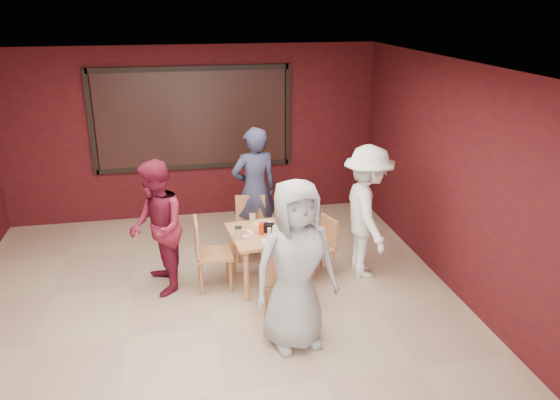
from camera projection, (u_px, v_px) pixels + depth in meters
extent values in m
plane|color=tan|center=(215.00, 327.00, 6.11)|extent=(7.00, 7.00, 0.00)
cube|color=black|center=(193.00, 119.00, 8.71)|extent=(3.00, 0.02, 1.50)
cube|color=tan|center=(267.00, 234.00, 6.83)|extent=(0.99, 0.99, 0.04)
cylinder|color=tan|center=(233.00, 251.00, 7.18)|extent=(0.07, 0.07, 0.67)
cylinder|color=tan|center=(285.00, 244.00, 7.38)|extent=(0.07, 0.07, 0.67)
cylinder|color=tan|center=(246.00, 276.00, 6.53)|extent=(0.07, 0.07, 0.67)
cylinder|color=tan|center=(303.00, 268.00, 6.73)|extent=(0.07, 0.07, 0.67)
cylinder|color=white|center=(271.00, 241.00, 6.56)|extent=(0.23, 0.23, 0.01)
cone|color=#C17F44|center=(271.00, 240.00, 6.56)|extent=(0.21, 0.21, 0.02)
cylinder|color=beige|center=(282.00, 238.00, 6.48)|extent=(0.09, 0.09, 0.14)
cylinder|color=black|center=(282.00, 232.00, 6.46)|extent=(0.09, 0.09, 0.01)
cylinder|color=white|center=(263.00, 223.00, 7.08)|extent=(0.23, 0.23, 0.01)
cone|color=#C17F44|center=(263.00, 222.00, 7.08)|extent=(0.21, 0.21, 0.02)
cylinder|color=beige|center=(253.00, 217.00, 7.12)|extent=(0.09, 0.09, 0.14)
cylinder|color=black|center=(252.00, 211.00, 7.09)|extent=(0.09, 0.09, 0.01)
cylinder|color=white|center=(244.00, 234.00, 6.77)|extent=(0.23, 0.23, 0.01)
cone|color=#C17F44|center=(244.00, 232.00, 6.77)|extent=(0.21, 0.21, 0.02)
cylinder|color=beige|center=(238.00, 233.00, 6.62)|extent=(0.09, 0.09, 0.14)
cylinder|color=black|center=(238.00, 228.00, 6.59)|extent=(0.09, 0.09, 0.01)
cylinder|color=white|center=(289.00, 230.00, 6.87)|extent=(0.23, 0.23, 0.01)
cone|color=#C17F44|center=(289.00, 229.00, 6.87)|extent=(0.21, 0.21, 0.02)
cylinder|color=beige|center=(294.00, 221.00, 6.98)|extent=(0.09, 0.09, 0.14)
cylinder|color=black|center=(294.00, 216.00, 6.96)|extent=(0.09, 0.09, 0.01)
cylinder|color=silver|center=(273.00, 229.00, 6.80)|extent=(0.06, 0.06, 0.10)
cylinder|color=silver|center=(269.00, 231.00, 6.74)|extent=(0.05, 0.05, 0.08)
cylinder|color=red|center=(261.00, 229.00, 6.74)|extent=(0.07, 0.07, 0.15)
cube|color=black|center=(269.00, 228.00, 6.80)|extent=(0.15, 0.11, 0.12)
cube|color=#B77247|center=(279.00, 280.00, 6.24)|extent=(0.45, 0.45, 0.04)
cylinder|color=#B77247|center=(291.00, 289.00, 6.50)|extent=(0.04, 0.04, 0.41)
cylinder|color=#B77247|center=(263.00, 290.00, 6.46)|extent=(0.04, 0.04, 0.41)
cylinder|color=#B77247|center=(296.00, 304.00, 6.18)|extent=(0.04, 0.04, 0.41)
cylinder|color=#B77247|center=(266.00, 306.00, 6.14)|extent=(0.04, 0.04, 0.41)
cube|color=#B77247|center=(281.00, 268.00, 5.98)|extent=(0.43, 0.06, 0.40)
cube|color=#B77247|center=(251.00, 229.00, 7.62)|extent=(0.48, 0.48, 0.04)
cylinder|color=#B77247|center=(239.00, 249.00, 7.53)|extent=(0.04, 0.04, 0.41)
cylinder|color=#B77247|center=(263.00, 249.00, 7.54)|extent=(0.04, 0.04, 0.41)
cylinder|color=#B77247|center=(239.00, 239.00, 7.84)|extent=(0.04, 0.04, 0.41)
cylinder|color=#B77247|center=(263.00, 239.00, 7.86)|extent=(0.04, 0.04, 0.41)
cube|color=#B77247|center=(250.00, 209.00, 7.71)|extent=(0.42, 0.10, 0.40)
cube|color=#B77247|center=(214.00, 254.00, 6.81)|extent=(0.45, 0.45, 0.04)
cylinder|color=#B77247|center=(231.00, 276.00, 6.77)|extent=(0.04, 0.04, 0.44)
cylinder|color=#B77247|center=(227.00, 263.00, 7.10)|extent=(0.04, 0.04, 0.44)
cylinder|color=#B77247|center=(201.00, 279.00, 6.70)|extent=(0.04, 0.04, 0.44)
cylinder|color=#B77247|center=(199.00, 266.00, 7.03)|extent=(0.04, 0.04, 0.44)
cube|color=#B77247|center=(197.00, 237.00, 6.69)|extent=(0.04, 0.45, 0.42)
cube|color=#B77247|center=(318.00, 248.00, 7.13)|extent=(0.47, 0.47, 0.04)
cylinder|color=#B77247|center=(301.00, 260.00, 7.26)|extent=(0.03, 0.03, 0.37)
cylinder|color=#B77247|center=(313.00, 269.00, 7.01)|extent=(0.03, 0.03, 0.37)
cylinder|color=#B77247|center=(321.00, 255.00, 7.40)|extent=(0.03, 0.03, 0.37)
cylinder|color=#B77247|center=(334.00, 264.00, 7.14)|extent=(0.03, 0.03, 0.37)
cube|color=#B77247|center=(329.00, 230.00, 7.13)|extent=(0.14, 0.38, 0.36)
imported|color=#9D9D9D|center=(296.00, 266.00, 5.53)|extent=(0.98, 0.73, 1.83)
imported|color=#313558|center=(255.00, 190.00, 7.74)|extent=(0.73, 0.54, 1.82)
imported|color=maroon|center=(157.00, 228.00, 6.62)|extent=(0.75, 0.90, 1.68)
imported|color=white|center=(367.00, 212.00, 7.01)|extent=(0.73, 1.18, 1.75)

